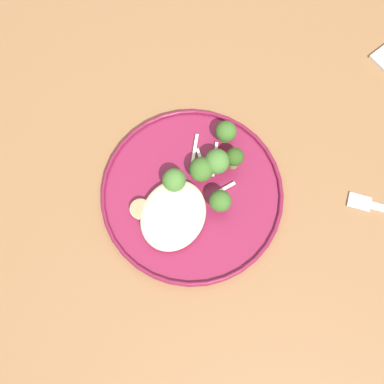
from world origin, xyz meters
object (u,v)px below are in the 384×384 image
seared_scallop_on_noodles (179,218)px  broccoli_floret_beside_noodles (217,162)px  broccoli_floret_center_pile (201,170)px  broccoli_floret_rear_charred (220,201)px  seared_scallop_right_edge (170,207)px  broccoli_floret_front_edge (235,158)px  seared_scallop_rear_pale (162,223)px  broccoli_floret_tall_stalk (229,133)px  dinner_plate (192,194)px  broccoli_floret_split_head (174,180)px  seared_scallop_center_golden (140,209)px

seared_scallop_on_noodles → broccoli_floret_beside_noodles: size_ratio=0.54×
broccoli_floret_center_pile → broccoli_floret_rear_charred: 0.06m
seared_scallop_right_edge → broccoli_floret_front_edge: 0.13m
seared_scallop_rear_pale → broccoli_floret_tall_stalk: (-0.17, 0.04, 0.02)m
seared_scallop_right_edge → broccoli_floret_front_edge: broccoli_floret_front_edge is taller
dinner_plate → broccoli_floret_front_edge: 0.09m
seared_scallop_rear_pale → broccoli_floret_split_head: (-0.06, -0.01, 0.02)m
broccoli_floret_rear_charred → broccoli_floret_beside_noodles: bearing=-151.3°
broccoli_floret_center_pile → broccoli_floret_beside_noodles: (-0.02, 0.02, 0.00)m
broccoli_floret_beside_noodles → broccoli_floret_front_edge: 0.03m
dinner_plate → broccoli_floret_rear_charred: (0.00, 0.05, 0.03)m
broccoli_floret_front_edge → broccoli_floret_tall_stalk: broccoli_floret_front_edge is taller
broccoli_floret_rear_charred → broccoli_floret_front_edge: 0.07m
seared_scallop_center_golden → broccoli_floret_tall_stalk: size_ratio=0.67×
dinner_plate → broccoli_floret_split_head: 0.04m
dinner_plate → broccoli_floret_beside_noodles: broccoli_floret_beside_noodles is taller
dinner_plate → seared_scallop_on_noodles: 0.05m
broccoli_floret_center_pile → broccoli_floret_front_edge: 0.05m
broccoli_floret_beside_noodles → seared_scallop_right_edge: bearing=-23.1°
dinner_plate → seared_scallop_center_golden: bearing=-46.0°
seared_scallop_rear_pale → broccoli_floret_split_head: 0.07m
seared_scallop_on_noodles → broccoli_floret_rear_charred: bearing=132.5°
broccoli_floret_beside_noodles → broccoli_floret_front_edge: (-0.02, 0.02, -0.00)m
broccoli_floret_rear_charred → broccoli_floret_split_head: broccoli_floret_rear_charred is taller
broccoli_floret_front_edge → seared_scallop_on_noodles: bearing=-19.1°
dinner_plate → seared_scallop_center_golden: 0.09m
dinner_plate → broccoli_floret_split_head: (-0.00, -0.03, 0.03)m
broccoli_floret_center_pile → broccoli_floret_beside_noodles: size_ratio=0.93×
broccoli_floret_split_head → broccoli_floret_tall_stalk: broccoli_floret_split_head is taller
seared_scallop_on_noodles → broccoli_floret_split_head: size_ratio=0.61×
broccoli_floret_tall_stalk → seared_scallop_on_noodles: bearing=-5.8°
seared_scallop_rear_pale → broccoli_floret_tall_stalk: broccoli_floret_tall_stalk is taller
broccoli_floret_front_edge → seared_scallop_center_golden: bearing=-37.6°
broccoli_floret_rear_charred → broccoli_floret_split_head: 0.08m
seared_scallop_rear_pale → broccoli_floret_front_edge: bearing=155.8°
seared_scallop_rear_pale → broccoli_floret_beside_noodles: 0.13m
seared_scallop_right_edge → seared_scallop_center_golden: 0.05m
seared_scallop_on_noodles → broccoli_floret_front_edge: 0.13m
broccoli_floret_rear_charred → broccoli_floret_tall_stalk: 0.11m
broccoli_floret_split_head → broccoli_floret_tall_stalk: (-0.11, 0.04, -0.00)m
seared_scallop_right_edge → broccoli_floret_center_pile: broccoli_floret_center_pile is taller
seared_scallop_on_noodles → seared_scallop_center_golden: 0.06m
seared_scallop_rear_pale → broccoli_floret_tall_stalk: 0.18m
seared_scallop_rear_pale → seared_scallop_on_noodles: bearing=131.6°
seared_scallop_right_edge → broccoli_floret_tall_stalk: size_ratio=0.61×
dinner_plate → seared_scallop_on_noodles: bearing=-1.5°
dinner_plate → seared_scallop_center_golden: seared_scallop_center_golden is taller
seared_scallop_on_noodles → seared_scallop_center_golden: bearing=-77.9°
broccoli_floret_rear_charred → broccoli_floret_tall_stalk: bearing=-163.0°
seared_scallop_rear_pale → broccoli_floret_rear_charred: bearing=132.3°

